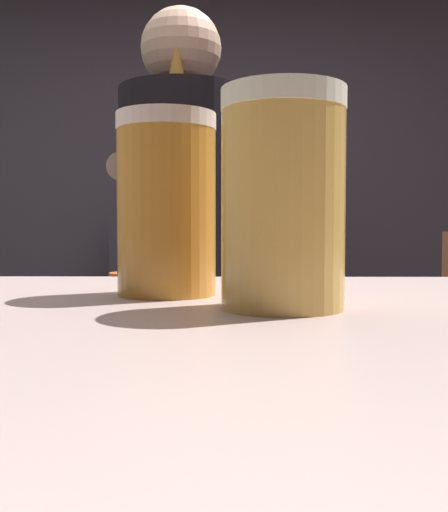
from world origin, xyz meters
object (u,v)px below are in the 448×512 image
object	(u,v)px
chefs_knife	(273,289)
mixing_bowl	(133,279)
pint_glass_near	(167,205)
bottle_hot_sauce	(165,196)
bartender	(182,276)
pint_glass_far	(283,200)
bottle_soy	(230,198)

from	to	relation	value
chefs_knife	mixing_bowl	bearing A→B (deg)	179.54
chefs_knife	pint_glass_near	size ratio (longest dim) A/B	1.75
pint_glass_near	bottle_hot_sauce	size ratio (longest dim) A/B	0.52
bartender	chefs_knife	distance (m)	0.50
bartender	pint_glass_far	distance (m)	1.27
pint_glass_far	chefs_knife	bearing A→B (deg)	86.26
pint_glass_near	bartender	bearing A→B (deg)	94.39
bottle_soy	chefs_knife	bearing A→B (deg)	-82.88
bartender	bottle_hot_sauce	xyz separation A→B (m)	(-0.23, 1.64, 0.31)
bartender	mixing_bowl	size ratio (longest dim) A/B	10.01
mixing_bowl	chefs_knife	bearing A→B (deg)	-15.55
mixing_bowl	bartender	bearing A→B (deg)	-67.25
pint_glass_near	pint_glass_far	size ratio (longest dim) A/B	0.99
bartender	mixing_bowl	bearing A→B (deg)	24.49
pint_glass_near	pint_glass_far	world-z (taller)	same
mixing_bowl	bottle_soy	xyz separation A→B (m)	(0.35, 1.10, 0.35)
chefs_knife	pint_glass_near	distance (m)	1.61
bottle_soy	pint_glass_near	bearing A→B (deg)	-90.72
chefs_knife	bottle_hot_sauce	xyz separation A→B (m)	(-0.51, 1.23, 0.38)
bottle_hot_sauce	bottle_soy	size ratio (longest dim) A/B	1.09
pint_glass_far	bottle_hot_sauce	distance (m)	2.92
chefs_knife	bottle_soy	bearing A→B (deg)	112.20
pint_glass_near	bottle_hot_sauce	bearing A→B (deg)	96.49
mixing_bowl	bottle_soy	size ratio (longest dim) A/B	0.72
bartender	bottle_soy	bearing A→B (deg)	-2.62
pint_glass_far	bottle_hot_sauce	bearing A→B (deg)	97.92
pint_glass_near	chefs_knife	bearing A→B (deg)	83.14
bartender	pint_glass_near	world-z (taller)	bartender
mixing_bowl	pint_glass_near	size ratio (longest dim) A/B	1.27
chefs_knife	bottle_soy	world-z (taller)	bottle_soy
chefs_knife	bottle_hot_sauce	distance (m)	1.39
chefs_knife	bottle_hot_sauce	bearing A→B (deg)	127.59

